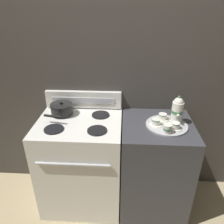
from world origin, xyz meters
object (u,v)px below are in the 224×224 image
(teacup_left, at_px, (175,126))
(teacup_right, at_px, (156,122))
(teapot, at_px, (177,110))
(saucepan, at_px, (62,109))
(creamer_jug, at_px, (168,129))
(teacup_front, at_px, (163,117))
(serving_tray, at_px, (167,125))
(stove, at_px, (82,163))

(teacup_left, height_order, teacup_right, same)
(teapot, bearing_deg, saucepan, 174.03)
(teapot, distance_m, creamer_jug, 0.22)
(teacup_front, distance_m, creamer_jug, 0.22)
(saucepan, relative_size, creamer_jug, 4.13)
(teacup_left, distance_m, teacup_front, 0.17)
(serving_tray, relative_size, teapot, 1.43)
(teacup_front, bearing_deg, teapot, -20.78)
(teacup_right, height_order, creamer_jug, creamer_jug)
(teapot, relative_size, teacup_front, 2.23)
(saucepan, height_order, teapot, teapot)
(stove, distance_m, serving_tray, 0.90)
(saucepan, height_order, teacup_right, saucepan)
(serving_tray, height_order, teacup_right, teacup_right)
(stove, distance_m, teapot, 1.04)
(teapot, distance_m, teacup_right, 0.21)
(serving_tray, distance_m, teapot, 0.16)
(saucepan, relative_size, teacup_right, 2.75)
(serving_tray, height_order, teacup_front, teacup_front)
(serving_tray, height_order, teapot, teapot)
(teacup_left, bearing_deg, saucepan, 167.84)
(saucepan, distance_m, serving_tray, 0.97)
(serving_tray, bearing_deg, teapot, 28.31)
(teacup_right, distance_m, teacup_front, 0.12)
(teacup_left, bearing_deg, creamer_jug, -138.95)
(teacup_left, distance_m, teacup_right, 0.16)
(teacup_left, xyz_separation_m, creamer_jug, (-0.08, -0.07, 0.01))
(teacup_right, bearing_deg, serving_tray, 6.77)
(saucepan, bearing_deg, teacup_front, -4.12)
(stove, height_order, teacup_right, teacup_right)
(creamer_jug, bearing_deg, teacup_front, 91.87)
(stove, height_order, teacup_front, teacup_front)
(stove, height_order, saucepan, saucepan)
(serving_tray, distance_m, teacup_left, 0.09)
(teacup_left, relative_size, creamer_jug, 1.50)
(teacup_left, relative_size, teacup_right, 1.00)
(serving_tray, bearing_deg, teacup_left, -48.58)
(serving_tray, bearing_deg, creamer_jug, -98.30)
(creamer_jug, bearing_deg, teapot, 59.54)
(creamer_jug, bearing_deg, teacup_right, 123.65)
(teacup_left, relative_size, teacup_front, 1.00)
(saucepan, bearing_deg, creamer_jug, -16.86)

